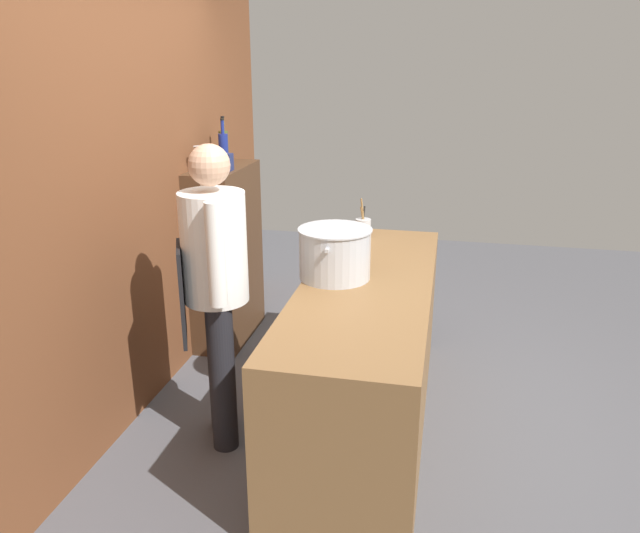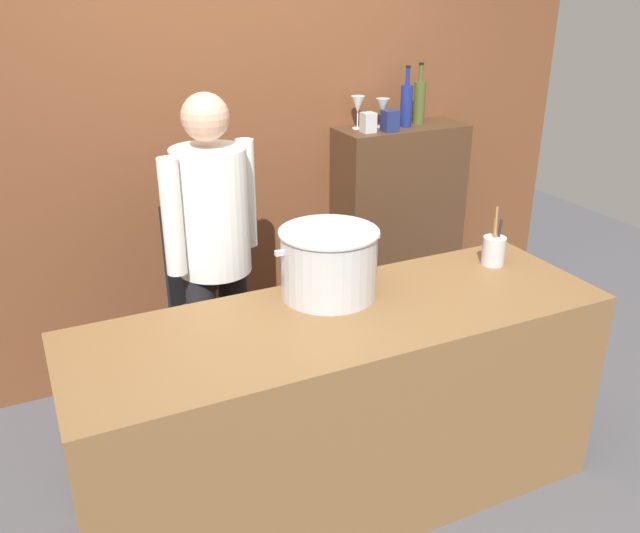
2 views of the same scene
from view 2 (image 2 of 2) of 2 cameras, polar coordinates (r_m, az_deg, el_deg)
name	(u,v)px [view 2 (image 2 of 2)]	position (r m, az deg, el deg)	size (l,w,h in m)	color
ground_plane	(341,494)	(3.12, 1.85, -18.92)	(8.00, 8.00, 0.00)	#4C4C51
brick_back_panel	(224,102)	(3.64, -8.26, 13.81)	(4.40, 0.10, 3.00)	brown
prep_counter	(343,410)	(2.83, 1.98, -12.20)	(2.16, 0.70, 0.90)	brown
bar_cabinet	(397,235)	(4.09, 6.58, 2.73)	(0.76, 0.32, 1.32)	#472D1C
chef	(213,245)	(3.12, -9.14, 1.85)	(0.49, 0.41, 1.66)	black
stockpot_large	(329,263)	(2.69, 0.76, 0.30)	(0.46, 0.41, 0.28)	#B7BABF
utensil_crock	(494,250)	(3.11, 14.67, 1.39)	(0.10, 0.10, 0.27)	#B7BABF
wine_bottle_cobalt	(406,104)	(3.87, 7.41, 13.61)	(0.07, 0.07, 0.34)	navy
wine_bottle_olive	(419,101)	(3.97, 8.50, 13.84)	(0.07, 0.07, 0.34)	#475123
wine_glass_wide	(383,107)	(3.85, 5.40, 13.44)	(0.08, 0.08, 0.16)	silver
wine_glass_tall	(358,106)	(3.79, 3.27, 13.60)	(0.08, 0.08, 0.18)	silver
spice_tin_silver	(368,122)	(3.72, 4.15, 12.21)	(0.07, 0.07, 0.11)	#B2B2B7
spice_tin_navy	(390,121)	(3.75, 6.02, 12.30)	(0.08, 0.08, 0.12)	navy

